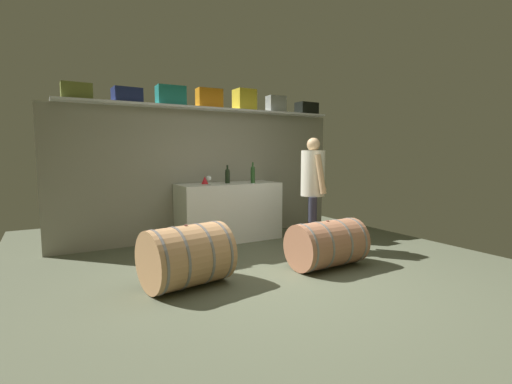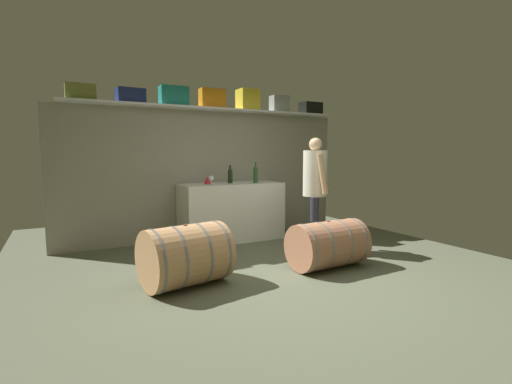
% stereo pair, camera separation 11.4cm
% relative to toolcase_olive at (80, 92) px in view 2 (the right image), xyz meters
% --- Properties ---
extents(ground_plane, '(6.16, 8.15, 0.02)m').
position_rel_toolcase_olive_xyz_m(ground_plane, '(1.95, -1.70, -2.29)').
color(ground_plane, '#575D47').
extents(back_wall_panel, '(4.96, 0.10, 2.14)m').
position_rel_toolcase_olive_xyz_m(back_wall_panel, '(1.95, 0.15, -1.21)').
color(back_wall_panel, gray).
rests_on(back_wall_panel, ground).
extents(high_shelf_board, '(4.56, 0.40, 0.03)m').
position_rel_toolcase_olive_xyz_m(high_shelf_board, '(1.95, 0.00, -0.13)').
color(high_shelf_board, silver).
rests_on(high_shelf_board, back_wall_panel).
extents(toolcase_olive, '(0.39, 0.24, 0.22)m').
position_rel_toolcase_olive_xyz_m(toolcase_olive, '(0.00, 0.00, 0.00)').
color(toolcase_olive, olive).
rests_on(toolcase_olive, high_shelf_board).
extents(toolcase_navy, '(0.41, 0.32, 0.21)m').
position_rel_toolcase_olive_xyz_m(toolcase_navy, '(0.66, 0.00, -0.01)').
color(toolcase_navy, navy).
rests_on(toolcase_navy, high_shelf_board).
extents(toolcase_teal, '(0.43, 0.27, 0.30)m').
position_rel_toolcase_olive_xyz_m(toolcase_teal, '(1.31, 0.00, 0.04)').
color(toolcase_teal, '#1D837A').
rests_on(toolcase_teal, high_shelf_board).
extents(toolcase_orange, '(0.41, 0.23, 0.31)m').
position_rel_toolcase_olive_xyz_m(toolcase_orange, '(1.95, 0.00, 0.04)').
color(toolcase_orange, orange).
rests_on(toolcase_orange, high_shelf_board).
extents(toolcase_yellow, '(0.34, 0.30, 0.35)m').
position_rel_toolcase_olive_xyz_m(toolcase_yellow, '(2.60, 0.00, 0.07)').
color(toolcase_yellow, yellow).
rests_on(toolcase_yellow, high_shelf_board).
extents(toolcase_grey, '(0.34, 0.24, 0.29)m').
position_rel_toolcase_olive_xyz_m(toolcase_grey, '(3.25, 0.00, 0.03)').
color(toolcase_grey, gray).
rests_on(toolcase_grey, high_shelf_board).
extents(toolcase_black, '(0.40, 0.26, 0.22)m').
position_rel_toolcase_olive_xyz_m(toolcase_black, '(3.94, 0.00, -0.00)').
color(toolcase_black, black).
rests_on(toolcase_black, high_shelf_board).
extents(work_cabinet, '(1.67, 0.67, 0.95)m').
position_rel_toolcase_olive_xyz_m(work_cabinet, '(2.17, -0.24, -1.81)').
color(work_cabinet, white).
rests_on(work_cabinet, ground).
extents(wine_bottle_dark, '(0.08, 0.08, 0.30)m').
position_rel_toolcase_olive_xyz_m(wine_bottle_dark, '(2.15, -0.25, -1.21)').
color(wine_bottle_dark, black).
rests_on(wine_bottle_dark, work_cabinet).
extents(wine_bottle_green, '(0.07, 0.07, 0.34)m').
position_rel_toolcase_olive_xyz_m(wine_bottle_green, '(2.54, -0.40, -1.18)').
color(wine_bottle_green, '#285126').
rests_on(wine_bottle_green, work_cabinet).
extents(wine_glass, '(0.08, 0.08, 0.15)m').
position_rel_toolcase_olive_xyz_m(wine_glass, '(1.76, -0.40, -1.23)').
color(wine_glass, white).
rests_on(wine_glass, work_cabinet).
extents(red_funnel, '(0.11, 0.11, 0.12)m').
position_rel_toolcase_olive_xyz_m(red_funnel, '(1.78, -0.18, -1.27)').
color(red_funnel, red).
rests_on(red_funnel, work_cabinet).
extents(wine_barrel_near, '(0.96, 0.62, 0.60)m').
position_rel_toolcase_olive_xyz_m(wine_barrel_near, '(2.62, -2.18, -1.98)').
color(wine_barrel_near, '#AD7151').
rests_on(wine_barrel_near, ground).
extents(wine_barrel_far, '(0.98, 0.80, 0.68)m').
position_rel_toolcase_olive_xyz_m(wine_barrel_far, '(0.85, -1.96, -1.94)').
color(wine_barrel_far, tan).
rests_on(wine_barrel_far, ground).
extents(winemaker_pouring, '(0.49, 0.51, 1.66)m').
position_rel_toolcase_olive_xyz_m(winemaker_pouring, '(3.00, -1.41, -1.26)').
color(winemaker_pouring, '#262736').
rests_on(winemaker_pouring, ground).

